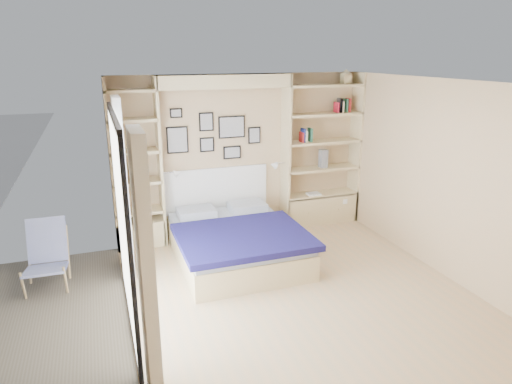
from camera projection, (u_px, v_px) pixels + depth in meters
name	position (u px, v px, depth m)	size (l,w,h in m)	color
ground	(297.00, 291.00, 5.58)	(4.50, 4.50, 0.00)	tan
room_shell	(231.00, 178.00, 6.52)	(4.50, 4.50, 4.50)	tan
bed	(236.00, 241.00, 6.40)	(1.71, 2.15, 1.07)	beige
photo_gallery	(213.00, 134.00, 6.97)	(1.48, 0.02, 0.82)	black
reading_lamps	(227.00, 169.00, 6.97)	(1.92, 0.12, 0.15)	silver
shelf_decor	(310.00, 125.00, 7.30)	(3.56, 0.23, 2.03)	#A51E1E
deck_chair	(46.00, 255.00, 5.66)	(0.51, 0.83, 0.82)	tan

